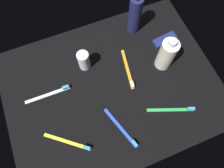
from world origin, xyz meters
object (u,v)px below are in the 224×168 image
(toothbrush_blue, at_px, (122,130))
(snack_bar_navy, at_px, (165,40))
(lotion_bottle, at_px, (135,15))
(toothbrush_yellow, at_px, (70,143))
(deodorant_stick, at_px, (84,61))
(toothbrush_orange, at_px, (128,71))
(toothbrush_white, at_px, (50,94))
(toothbrush_green, at_px, (174,110))
(bodywash_bottle, at_px, (167,54))

(toothbrush_blue, height_order, snack_bar_navy, toothbrush_blue)
(toothbrush_blue, bearing_deg, lotion_bottle, -118.88)
(lotion_bottle, height_order, toothbrush_yellow, lotion_bottle)
(deodorant_stick, height_order, toothbrush_blue, deodorant_stick)
(lotion_bottle, relative_size, toothbrush_orange, 1.15)
(snack_bar_navy, bearing_deg, toothbrush_orange, 13.28)
(toothbrush_yellow, bearing_deg, toothbrush_white, -85.74)
(toothbrush_white, bearing_deg, toothbrush_green, 150.37)
(toothbrush_white, height_order, snack_bar_navy, toothbrush_white)
(deodorant_stick, distance_m, toothbrush_green, 0.40)
(bodywash_bottle, height_order, toothbrush_yellow, bodywash_bottle)
(snack_bar_navy, bearing_deg, deodorant_stick, -9.37)
(deodorant_stick, xyz_separation_m, snack_bar_navy, (-0.36, 0.01, -0.04))
(lotion_bottle, relative_size, snack_bar_navy, 1.99)
(toothbrush_green, height_order, snack_bar_navy, toothbrush_green)
(bodywash_bottle, xyz_separation_m, toothbrush_green, (0.05, 0.19, -0.07))
(toothbrush_white, distance_m, snack_bar_navy, 0.53)
(lotion_bottle, distance_m, toothbrush_white, 0.46)
(lotion_bottle, xyz_separation_m, toothbrush_white, (0.43, 0.16, -0.09))
(lotion_bottle, height_order, toothbrush_green, lotion_bottle)
(deodorant_stick, bearing_deg, toothbrush_green, 129.38)
(bodywash_bottle, distance_m, toothbrush_white, 0.48)
(toothbrush_green, bearing_deg, toothbrush_white, -29.63)
(deodorant_stick, xyz_separation_m, toothbrush_orange, (-0.15, 0.09, -0.04))
(bodywash_bottle, bearing_deg, toothbrush_blue, 36.18)
(toothbrush_blue, relative_size, snack_bar_navy, 1.68)
(toothbrush_orange, bearing_deg, deodorant_stick, -30.68)
(deodorant_stick, relative_size, toothbrush_white, 0.50)
(bodywash_bottle, xyz_separation_m, toothbrush_yellow, (0.45, 0.16, -0.07))
(lotion_bottle, relative_size, deodorant_stick, 2.30)
(deodorant_stick, bearing_deg, toothbrush_blue, 97.52)
(deodorant_stick, bearing_deg, toothbrush_orange, 149.32)
(toothbrush_white, distance_m, toothbrush_yellow, 0.21)
(toothbrush_green, bearing_deg, snack_bar_navy, -111.12)
(lotion_bottle, distance_m, toothbrush_orange, 0.23)
(deodorant_stick, distance_m, toothbrush_yellow, 0.32)
(toothbrush_white, bearing_deg, toothbrush_orange, 175.69)
(toothbrush_orange, distance_m, toothbrush_green, 0.23)
(toothbrush_white, xyz_separation_m, toothbrush_blue, (-0.21, 0.23, 0.00))
(lotion_bottle, xyz_separation_m, deodorant_stick, (0.26, 0.10, -0.05))
(lotion_bottle, height_order, toothbrush_orange, lotion_bottle)
(bodywash_bottle, relative_size, toothbrush_blue, 0.96)
(toothbrush_orange, xyz_separation_m, toothbrush_blue, (0.11, 0.21, 0.00))
(bodywash_bottle, xyz_separation_m, deodorant_stick, (0.30, -0.11, -0.03))
(deodorant_stick, bearing_deg, toothbrush_white, 21.96)
(lotion_bottle, bearing_deg, bodywash_bottle, 101.65)
(deodorant_stick, xyz_separation_m, toothbrush_green, (-0.25, 0.30, -0.04))
(toothbrush_orange, height_order, toothbrush_white, same)
(toothbrush_orange, bearing_deg, toothbrush_green, 114.18)
(toothbrush_blue, distance_m, toothbrush_yellow, 0.19)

